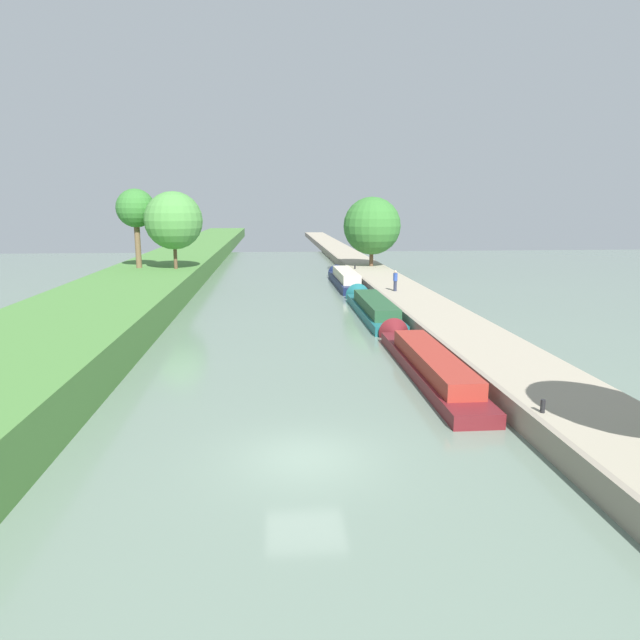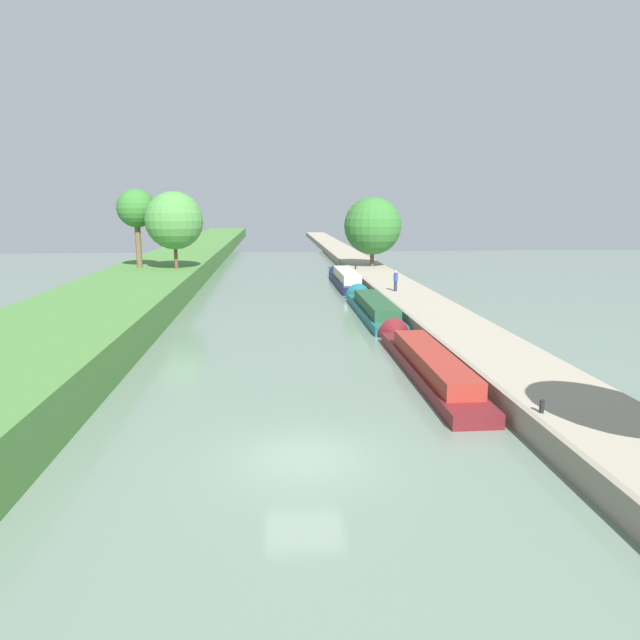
# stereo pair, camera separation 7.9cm
# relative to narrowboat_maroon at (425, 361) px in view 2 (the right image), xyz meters

# --- Properties ---
(ground_plane) EXTENTS (160.00, 160.00, 0.00)m
(ground_plane) POSITION_rel_narrowboat_maroon_xyz_m (-6.15, -9.02, -0.51)
(ground_plane) COLOR slate
(right_towpath) EXTENTS (4.25, 260.00, 0.89)m
(right_towpath) POSITION_rel_narrowboat_maroon_xyz_m (3.65, -9.02, -0.07)
(right_towpath) COLOR #9E937F
(right_towpath) RESTS_ON ground_plane
(stone_quay) EXTENTS (0.25, 260.00, 0.94)m
(stone_quay) POSITION_rel_narrowboat_maroon_xyz_m (1.40, -9.02, -0.04)
(stone_quay) COLOR gray
(stone_quay) RESTS_ON ground_plane
(narrowboat_maroon) EXTENTS (1.86, 14.42, 1.87)m
(narrowboat_maroon) POSITION_rel_narrowboat_maroon_xyz_m (0.00, 0.00, 0.00)
(narrowboat_maroon) COLOR maroon
(narrowboat_maroon) RESTS_ON ground_plane
(narrowboat_teal) EXTENTS (2.08, 14.20, 2.03)m
(narrowboat_teal) POSITION_rel_narrowboat_maroon_xyz_m (-0.02, 14.58, 0.02)
(narrowboat_teal) COLOR #195B60
(narrowboat_teal) RESTS_ON ground_plane
(narrowboat_navy) EXTENTS (1.95, 13.97, 2.14)m
(narrowboat_navy) POSITION_rel_narrowboat_maroon_xyz_m (-0.07, 29.88, 0.13)
(narrowboat_navy) COLOR #141E42
(narrowboat_navy) RESTS_ON ground_plane
(tree_rightbank_midnear) EXTENTS (6.39, 6.39, 7.69)m
(tree_rightbank_midnear) POSITION_rel_narrowboat_maroon_xyz_m (4.09, 38.75, 4.87)
(tree_rightbank_midnear) COLOR brown
(tree_rightbank_midnear) RESTS_ON right_towpath
(tree_leftbank_downstream) EXTENTS (3.46, 3.46, 7.12)m
(tree_leftbank_downstream) POSITION_rel_narrowboat_maroon_xyz_m (-19.27, 28.49, 6.80)
(tree_leftbank_downstream) COLOR brown
(tree_leftbank_downstream) RESTS_ON left_grassy_bank
(tree_leftbank_upstream) EXTENTS (5.14, 5.14, 6.89)m
(tree_leftbank_upstream) POSITION_rel_narrowboat_maroon_xyz_m (-15.76, 27.33, 5.80)
(tree_leftbank_upstream) COLOR brown
(tree_leftbank_upstream) RESTS_ON left_grassy_bank
(person_walking) EXTENTS (0.34, 0.34, 1.66)m
(person_walking) POSITION_rel_narrowboat_maroon_xyz_m (2.73, 19.53, 1.25)
(person_walking) COLOR #282D42
(person_walking) RESTS_ON right_towpath
(mooring_bollard_near) EXTENTS (0.16, 0.16, 0.45)m
(mooring_bollard_near) POSITION_rel_narrowboat_maroon_xyz_m (1.82, -8.07, 0.61)
(mooring_bollard_near) COLOR black
(mooring_bollard_near) RESTS_ON right_towpath
(mooring_bollard_far) EXTENTS (0.16, 0.16, 0.45)m
(mooring_bollard_far) POSITION_rel_narrowboat_maroon_xyz_m (1.82, 35.91, 0.61)
(mooring_bollard_far) COLOR black
(mooring_bollard_far) RESTS_ON right_towpath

